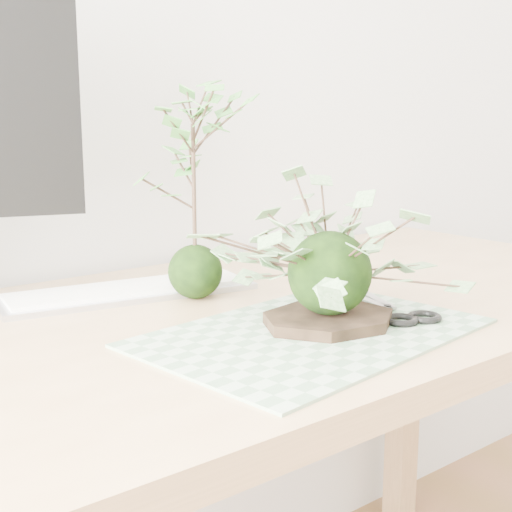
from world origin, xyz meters
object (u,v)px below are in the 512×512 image
object	(u,v)px
desk	(237,368)
ivy_kokedama	(330,234)
maple_kokedama	(193,138)
keyboard	(129,291)

from	to	relation	value
desk	ivy_kokedama	bearing A→B (deg)	-71.79
ivy_kokedama	maple_kokedama	xyz separation A→B (m)	(-0.05, 0.24, 0.12)
maple_kokedama	keyboard	size ratio (longest dim) A/B	0.85
ivy_kokedama	maple_kokedama	size ratio (longest dim) A/B	1.00
ivy_kokedama	keyboard	bearing A→B (deg)	111.92
ivy_kokedama	maple_kokedama	bearing A→B (deg)	102.45
maple_kokedama	ivy_kokedama	bearing A→B (deg)	-77.55
desk	keyboard	bearing A→B (deg)	114.80
desk	maple_kokedama	bearing A→B (deg)	93.65
desk	maple_kokedama	xyz separation A→B (m)	(-0.01, 0.10, 0.33)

